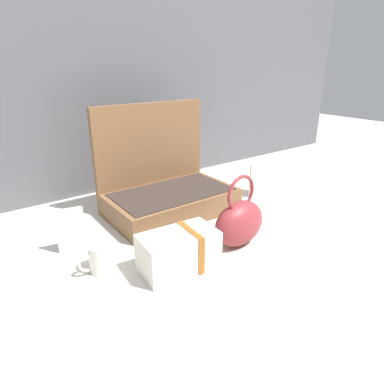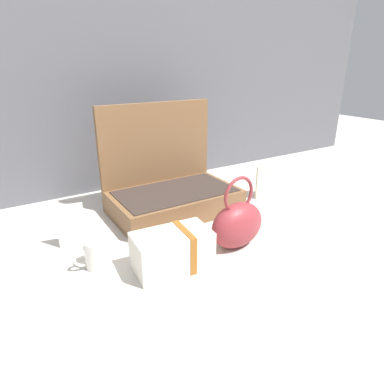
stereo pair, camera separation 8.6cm
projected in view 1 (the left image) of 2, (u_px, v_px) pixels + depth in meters
The scene contains 8 objects.
ground_plane at pixel (183, 230), 1.20m from camera, with size 6.00×6.00×0.00m, color beige.
back_wall at pixel (102, 28), 1.38m from camera, with size 3.20×0.06×1.40m, color #56565B.
open_suitcase at pixel (166, 189), 1.34m from camera, with size 0.49×0.31×0.42m.
teal_pouch_handbag at pixel (239, 222), 1.08m from camera, with size 0.20×0.13×0.24m.
cream_toiletry_bag at pixel (180, 251), 0.96m from camera, with size 0.23×0.14×0.12m.
coffee_mug at pixel (101, 258), 0.96m from camera, with size 0.11×0.08×0.09m.
info_card_left at pixel (256, 179), 1.50m from camera, with size 0.10×0.01×0.15m, color beige.
poster_card_right at pixel (71, 230), 1.05m from camera, with size 0.09×0.01×0.15m, color white.
Camera 1 is at (-0.61, -0.88, 0.57)m, focal length 31.04 mm.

